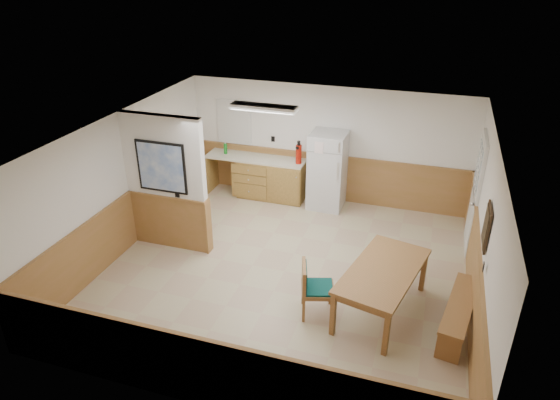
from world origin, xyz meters
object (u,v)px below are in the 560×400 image
(dining_table, at_px, (383,275))
(soap_bottle, at_px, (225,149))
(dining_chair, at_px, (312,285))
(dining_bench, at_px, (460,309))
(fire_extinguisher, at_px, (299,154))
(refrigerator, at_px, (327,171))

(dining_table, relative_size, soap_bottle, 8.30)
(dining_table, relative_size, dining_chair, 2.31)
(dining_bench, distance_m, fire_extinguisher, 4.71)
(fire_extinguisher, xyz_separation_m, soap_bottle, (-1.69, 0.05, -0.10))
(refrigerator, xyz_separation_m, dining_bench, (2.69, -3.24, -0.48))
(refrigerator, bearing_deg, dining_bench, -49.20)
(dining_bench, bearing_deg, refrigerator, 139.45)
(refrigerator, distance_m, dining_table, 3.55)
(fire_extinguisher, bearing_deg, refrigerator, -15.62)
(fire_extinguisher, bearing_deg, dining_chair, -85.71)
(dining_chair, bearing_deg, fire_extinguisher, 92.08)
(dining_bench, relative_size, fire_extinguisher, 3.19)
(fire_extinguisher, relative_size, soap_bottle, 2.09)
(dining_chair, bearing_deg, dining_table, 3.28)
(dining_chair, bearing_deg, refrigerator, 82.56)
(dining_chair, height_order, fire_extinguisher, fire_extinguisher)
(dining_bench, height_order, dining_chair, dining_chair)
(dining_table, xyz_separation_m, dining_bench, (1.12, -0.06, -0.32))
(dining_chair, bearing_deg, dining_bench, -8.61)
(dining_table, bearing_deg, refrigerator, 129.46)
(dining_bench, distance_m, dining_chair, 2.13)
(dining_chair, distance_m, soap_bottle, 4.66)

